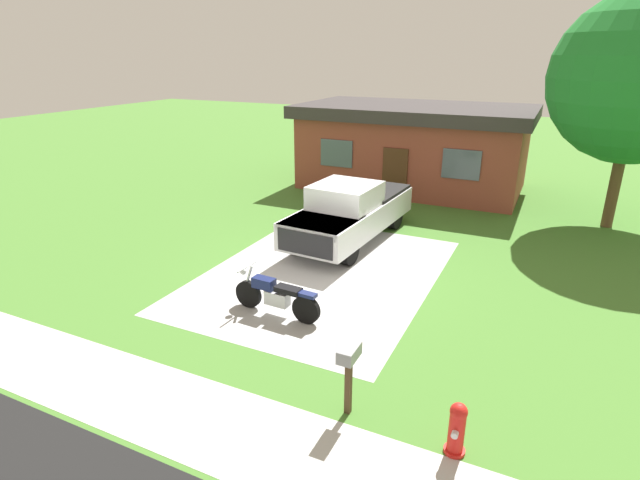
% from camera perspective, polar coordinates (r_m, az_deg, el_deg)
% --- Properties ---
extents(ground_plane, '(80.00, 80.00, 0.00)m').
position_cam_1_polar(ground_plane, '(13.56, 0.23, -3.85)').
color(ground_plane, '#45782D').
extents(driveway_pad, '(5.76, 7.80, 0.01)m').
position_cam_1_polar(driveway_pad, '(13.55, 0.23, -3.83)').
color(driveway_pad, '#ADADAD').
rests_on(driveway_pad, ground).
extents(sidewalk_strip, '(36.00, 1.80, 0.01)m').
position_cam_1_polar(sidewalk_strip, '(9.27, -16.66, -17.68)').
color(sidewalk_strip, '#B6B6B1').
rests_on(sidewalk_strip, ground).
extents(motorcycle, '(2.21, 0.70, 1.09)m').
position_cam_1_polar(motorcycle, '(11.39, -5.06, -6.31)').
color(motorcycle, black).
rests_on(motorcycle, ground).
extents(pickup_truck, '(2.35, 5.74, 1.90)m').
position_cam_1_polar(pickup_truck, '(15.74, 3.59, 3.36)').
color(pickup_truck, black).
rests_on(pickup_truck, ground).
extents(fire_hydrant, '(0.32, 0.40, 0.87)m').
position_cam_1_polar(fire_hydrant, '(8.12, 15.26, -19.98)').
color(fire_hydrant, red).
rests_on(fire_hydrant, ground).
extents(mailbox, '(0.26, 0.48, 1.26)m').
position_cam_1_polar(mailbox, '(8.24, 3.30, -13.66)').
color(mailbox, '#4C3823').
rests_on(mailbox, ground).
extents(shade_tree, '(5.26, 5.26, 7.46)m').
position_cam_1_polar(shade_tree, '(19.02, 32.32, 15.20)').
color(shade_tree, brown).
rests_on(shade_tree, ground).
extents(neighbor_house, '(9.60, 5.60, 3.50)m').
position_cam_1_polar(neighbor_house, '(22.40, 10.56, 10.45)').
color(neighbor_house, brown).
rests_on(neighbor_house, ground).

